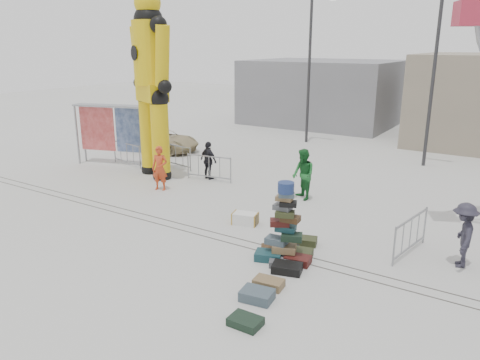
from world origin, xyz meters
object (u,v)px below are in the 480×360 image
Objects in this scene: steamer_trunk at (245,219)px; barricade_wheel_front at (410,235)px; banner_scaffold at (114,120)px; lamp_post_left at (311,63)px; barricade_dummy_b at (176,156)px; pedestrian_red at (160,168)px; pedestrian_black at (209,161)px; lamp_post_right at (436,68)px; crash_test_dummy at (151,79)px; barricade_dummy_a at (127,154)px; barricade_dummy_c at (209,168)px; parked_suv at (161,140)px; suitcase_tower at (284,238)px; pedestrian_grey at (463,235)px; pedestrian_green at (303,175)px.

barricade_wheel_front reaches higher than steamer_trunk.
lamp_post_left is at bearing 42.74° from banner_scaffold.
barricade_dummy_b and barricade_wheel_front have the same top height.
pedestrian_red is 2.36m from pedestrian_black.
lamp_post_right is at bearing 59.52° from steamer_trunk.
barricade_dummy_a is (-2.35, 0.58, -3.60)m from crash_test_dummy.
crash_test_dummy is 3.53m from banner_scaffold.
barricade_wheel_front is at bearing -26.68° from barricade_dummy_c.
parked_suv is (-3.13, 3.83, -3.57)m from crash_test_dummy.
barricade_dummy_b is at bearing 118.12° from crash_test_dummy.
suitcase_tower reaches higher than barricade_dummy_b.
crash_test_dummy is 3.94× the size of barricade_dummy_c.
barricade_wheel_front is at bearing -102.08° from pedestrian_grey.
pedestrian_black is at bearing 124.87° from steamer_trunk.
banner_scaffold is 14.47m from barricade_wheel_front.
pedestrian_grey is at bearing 12.62° from pedestrian_green.
lamp_post_left reaches higher than pedestrian_red.
crash_test_dummy is 3.94× the size of barricade_dummy_b.
lamp_post_left is 4.00× the size of barricade_dummy_c.
parked_suv is (-0.26, 3.40, -1.55)m from banner_scaffold.
steamer_trunk is at bearing -129.68° from parked_suv.
barricade_dummy_a is (-11.92, -7.56, -3.93)m from lamp_post_right.
barricade_wheel_front is at bearing -7.43° from steamer_trunk.
banner_scaffold is at bearing -119.21° from lamp_post_left.
parked_suv is at bearing 151.53° from crash_test_dummy.
pedestrian_red is (-4.75, 1.30, 0.69)m from steamer_trunk.
crash_test_dummy is 3.94× the size of barricade_wheel_front.
lamp_post_right is 4.24× the size of pedestrian_green.
barricade_dummy_b is 13.25m from pedestrian_grey.
lamp_post_right is at bearing -175.48° from pedestrian_grey.
pedestrian_black is (0.70, 2.25, -0.07)m from pedestrian_red.
pedestrian_black is at bearing -134.84° from lamp_post_right.
banner_scaffold is 2.08× the size of pedestrian_green.
pedestrian_green is (6.93, -0.98, 0.39)m from barricade_dummy_b.
steamer_trunk is 0.40× the size of barricade_dummy_c.
pedestrian_black is at bearing -13.95° from banner_scaffold.
lamp_post_right is 1.02× the size of crash_test_dummy.
banner_scaffold reaches higher than steamer_trunk.
barricade_wheel_front is (14.14, -2.63, -1.58)m from banner_scaffold.
barricade_wheel_front is 1.06× the size of pedestrian_green.
suitcase_tower is 2.74m from steamer_trunk.
pedestrian_green is (5.21, 1.98, 0.07)m from pedestrian_red.
lamp_post_right is 1.00× the size of lamp_post_left.
crash_test_dummy is at bearing 88.77° from barricade_wheel_front.
suitcase_tower is at bearing -24.76° from barricade_dummy_b.
barricade_dummy_a is 0.48× the size of parked_suv.
pedestrian_black is (-4.05, 3.55, 0.62)m from steamer_trunk.
lamp_post_left is at bearing 71.79° from barricade_dummy_a.
steamer_trunk is 0.49× the size of pedestrian_black.
steamer_trunk is at bearing -37.19° from banner_scaffold.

